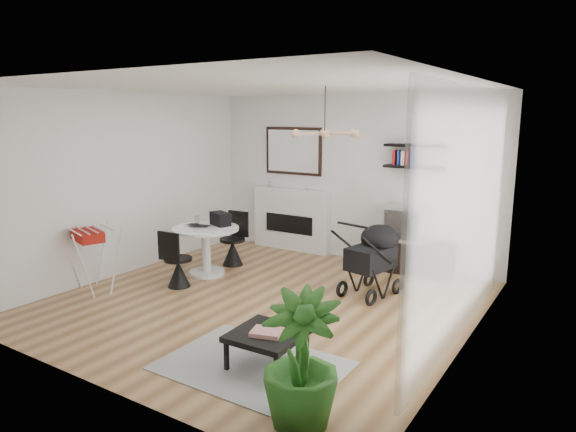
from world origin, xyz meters
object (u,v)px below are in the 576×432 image
Objects in this scene: dining_table at (206,244)px; drying_rack at (93,258)px; tv_console at (407,256)px; potted_plant at (300,360)px; crt_tv at (407,222)px; fireplace at (291,212)px; stroller at (373,262)px; coffee_table at (267,336)px.

dining_table is 1.59m from drying_rack.
tv_console is at bearing 62.40° from drying_rack.
drying_rack is at bearing 164.17° from potted_plant.
crt_tv is 0.57× the size of potted_plant.
dining_table is 4.04m from potted_plant.
fireplace is 1.62× the size of tv_console.
fireplace is 2.06× the size of stroller.
dining_table is at bearing -98.46° from fireplace.
dining_table is at bearing -144.61° from tv_console.
stroller is at bearing 103.19° from potted_plant.
drying_rack is 0.82× the size of potted_plant.
crt_tv reaches higher than drying_rack.
coffee_table is (2.12, -3.80, -0.38)m from fireplace.
tv_console is 1.35× the size of dining_table.
crt_tv is at bearing -174.59° from tv_console.
fireplace reaches higher than crt_tv.
drying_rack is at bearing -108.02° from fireplace.
crt_tv is at bearing 35.72° from dining_table.
tv_console reaches higher than coffee_table.
coffee_table is at bearing -78.75° from stroller.
stroller is 2.42m from coffee_table.
potted_plant reaches higher than stroller.
drying_rack reaches higher than tv_console.
potted_plant is (0.71, -4.27, -0.23)m from crt_tv.
stroller reaches higher than coffee_table.
crt_tv reaches higher than dining_table.
potted_plant is at bearing -57.07° from fireplace.
coffee_table is 0.62× the size of potted_plant.
potted_plant is at bearing -80.61° from crt_tv.
potted_plant is (0.76, -0.64, 0.23)m from coffee_table.
tv_console is at bearing 88.69° from coffee_table.
crt_tv is 3.04m from dining_table.
stroller is at bearing -32.66° from fireplace.
crt_tv is (2.17, -0.17, 0.08)m from fireplace.
potted_plant is (0.67, -4.28, 0.29)m from tv_console.
dining_table is 3.05m from coffee_table.
tv_console is 0.52m from crt_tv.
drying_rack is 0.84× the size of stroller.
coffee_table is at bearing 139.79° from potted_plant.
drying_rack reaches higher than coffee_table.
crt_tv reaches higher than tv_console.
potted_plant reaches higher than drying_rack.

